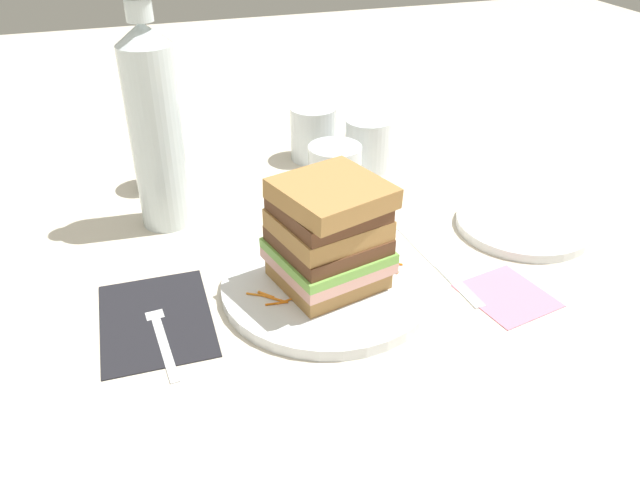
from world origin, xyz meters
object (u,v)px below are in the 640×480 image
Objects in this scene: knife at (440,266)px; water_bottle at (155,126)px; empty_tumbler_1 at (368,145)px; fork at (159,328)px; sandwich at (328,235)px; empty_tumbler_0 at (157,165)px; napkin_dark at (156,319)px; empty_tumbler_2 at (313,133)px; juice_glass at (335,175)px; napkin_pink at (507,295)px; main_plate at (328,285)px; side_plate at (523,224)px.

water_bottle is (-0.32, 0.23, 0.14)m from knife.
fork is at bearing -139.16° from empty_tumbler_1.
empty_tumbler_0 is at bearing 115.30° from sandwich.
fork reaches higher than napkin_dark.
empty_tumbler_2 is (0.10, 0.38, -0.03)m from sandwich.
empty_tumbler_1 is at bearing 60.71° from sandwich.
empty_tumbler_2 is at bearing 75.08° from sandwich.
sandwich is 0.36m from empty_tumbler_1.
sandwich is 0.88× the size of fork.
juice_glass reaches higher than napkin_pink.
napkin_dark is 0.35m from empty_tumbler_0.
empty_tumbler_2 is (-0.05, 0.38, 0.04)m from knife.
juice_glass is (0.29, 0.23, 0.03)m from napkin_dark.
sandwich is at bearing -64.70° from empty_tumbler_0.
empty_tumbler_2 is at bearing 98.00° from knife.
water_bottle is 0.32m from empty_tumbler_2.
side_plate is at bearing 10.35° from main_plate.
juice_glass reaches higher than napkin_dark.
side_plate is at bearing -56.95° from empty_tumbler_2.
knife is 0.17m from side_plate.
napkin_pink is (-0.11, -0.14, -0.01)m from side_plate.
main_plate is at bearing -178.42° from knife.
fork is 0.41m from napkin_pink.
empty_tumbler_0 is (-0.17, 0.35, 0.03)m from main_plate.
empty_tumbler_0 is 0.87× the size of empty_tumbler_1.
fork is at bearing -85.58° from napkin_dark.
napkin_dark is at bearing -100.09° from water_bottle.
sandwich is at bearing -178.23° from knife.
knife is 2.19× the size of empty_tumbler_2.
napkin_pink is at bearing -40.23° from water_bottle.
fork reaches higher than napkin_pink.
napkin_dark is 1.96× the size of empty_tumbler_1.
sandwich reaches higher than napkin_pink.
empty_tumbler_2 reaches higher than fork.
water_bottle reaches higher than napkin_pink.
empty_tumbler_1 is (0.34, 0.08, -0.10)m from water_bottle.
side_plate is (0.21, -0.32, -0.04)m from empty_tumbler_2.
empty_tumbler_1 is 0.29m from side_plate.
empty_tumbler_0 is (-0.26, 0.12, 0.00)m from juice_glass.
sandwich is at bearing 158.86° from napkin_pink.
main_plate is 2.97× the size of empty_tumbler_1.
napkin_dark is at bearing -174.34° from side_plate.
water_bottle reaches higher than fork.
side_plate is at bearing 50.97° from napkin_pink.
napkin_dark is 0.49m from empty_tumbler_1.
juice_glass is at bearing 0.21° from water_bottle.
empty_tumbler_0 is 0.56m from side_plate.
juice_glass is 0.12m from empty_tumbler_1.
water_bottle is at bearing 125.42° from sandwich.
empty_tumbler_2 reaches higher than napkin_dark.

